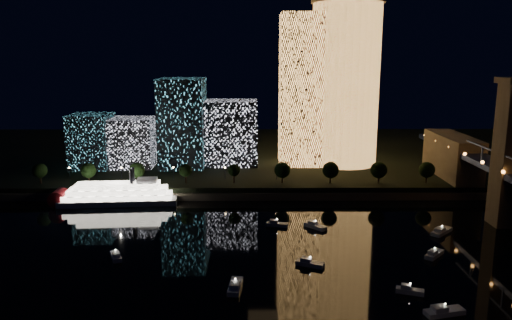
{
  "coord_description": "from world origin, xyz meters",
  "views": [
    {
      "loc": [
        -22.54,
        -112.49,
        57.33
      ],
      "look_at": [
        -21.15,
        55.0,
        21.79
      ],
      "focal_mm": 35.0,
      "sensor_mm": 36.0,
      "label": 1
    }
  ],
  "objects": [
    {
      "name": "riverboat",
      "position": [
        -76.87,
        75.28,
        3.74
      ],
      "size": [
        49.03,
        13.57,
        14.59
      ],
      "color": "silver",
      "rests_on": "ground"
    },
    {
      "name": "tower_rectangular",
      "position": [
        2.05,
        127.08,
        40.56
      ],
      "size": [
        22.36,
        22.36,
        71.13
      ],
      "primitive_type": "cube",
      "color": "#EA9D4B",
      "rests_on": "far_bank"
    },
    {
      "name": "ground",
      "position": [
        0.0,
        0.0,
        0.0
      ],
      "size": [
        520.0,
        520.0,
        0.0
      ],
      "primitive_type": "plane",
      "color": "black",
      "rests_on": "ground"
    },
    {
      "name": "far_bank",
      "position": [
        0.0,
        160.0,
        2.5
      ],
      "size": [
        420.0,
        160.0,
        5.0
      ],
      "primitive_type": "cube",
      "color": "black",
      "rests_on": "ground"
    },
    {
      "name": "tower_cylindrical",
      "position": [
        21.95,
        127.02,
        43.88
      ],
      "size": [
        34.0,
        34.0,
        77.5
      ],
      "color": "#EA9D4B",
      "rests_on": "far_bank"
    },
    {
      "name": "street_lamps",
      "position": [
        -34.0,
        94.0,
        9.02
      ],
      "size": [
        132.7,
        0.7,
        5.65
      ],
      "color": "black",
      "rests_on": "far_bank"
    },
    {
      "name": "seawall",
      "position": [
        0.0,
        82.0,
        1.5
      ],
      "size": [
        420.0,
        6.0,
        3.0
      ],
      "primitive_type": "cube",
      "color": "#6B5E4C",
      "rests_on": "ground"
    },
    {
      "name": "motorboats",
      "position": [
        0.88,
        13.05,
        0.81
      ],
      "size": [
        108.18,
        76.84,
        2.78
      ],
      "color": "silver",
      "rests_on": "ground"
    },
    {
      "name": "midrise_blocks",
      "position": [
        -60.12,
        122.94,
        21.32
      ],
      "size": [
        86.86,
        28.41,
        41.46
      ],
      "color": "white",
      "rests_on": "far_bank"
    },
    {
      "name": "esplanade_trees",
      "position": [
        -23.77,
        88.0,
        10.47
      ],
      "size": [
        166.31,
        6.95,
        8.97
      ],
      "color": "black",
      "rests_on": "far_bank"
    }
  ]
}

